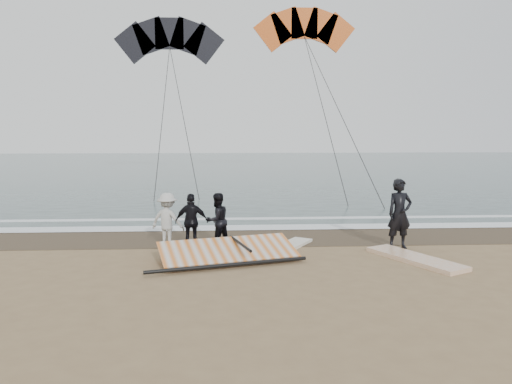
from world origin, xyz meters
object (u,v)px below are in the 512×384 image
man_main (400,214)px  sail_rig (226,252)px  board_cream (288,246)px  board_white (415,259)px

man_main → sail_rig: 5.00m
board_cream → sail_rig: (-1.74, -1.16, 0.15)m
man_main → sail_rig: bearing=-177.7°
board_white → board_cream: bearing=126.5°
board_cream → man_main: bearing=29.8°
man_main → board_white: man_main is taller
man_main → board_white: 1.64m
board_white → man_main: bearing=61.7°
sail_rig → board_cream: bearing=33.7°
board_white → board_cream: board_white is taller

